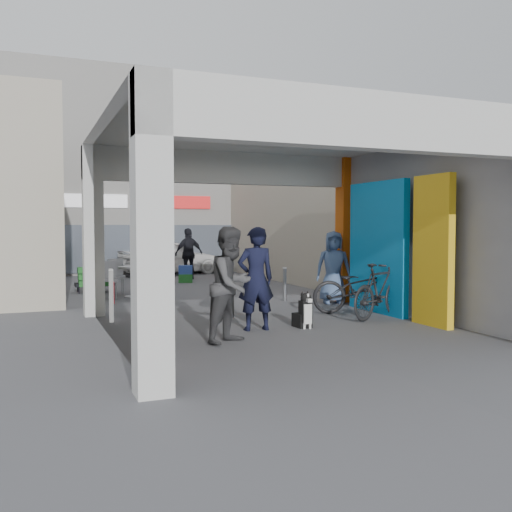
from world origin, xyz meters
name	(u,v)px	position (x,y,z in m)	size (l,w,h in m)	color
ground	(265,321)	(0.00, 0.00, 0.00)	(90.00, 90.00, 0.00)	#505055
arcade_canopy	(310,201)	(0.54, -0.82, 2.30)	(6.40, 6.45, 6.40)	beige
far_building	(136,175)	(0.00, 13.99, 3.99)	(18.00, 4.08, 8.00)	white
plaza_bldg_left	(18,203)	(-4.50, 7.50, 2.50)	(2.00, 9.00, 5.00)	#A59E89
plaza_bldg_right	(302,207)	(4.50, 7.50, 2.50)	(2.00, 9.00, 5.00)	#A59E89
bollard_left	(159,289)	(-1.54, 2.44, 0.44)	(0.09, 0.09, 0.87)	#919499
bollard_center	(225,285)	(-0.04, 2.31, 0.48)	(0.09, 0.09, 0.96)	#919499
bollard_right	(285,285)	(1.62, 2.60, 0.41)	(0.09, 0.09, 0.82)	#919499
advert_board_near	(153,329)	(-2.75, -2.77, 0.51)	(0.12, 0.55, 1.00)	white
advert_board_far	(111,295)	(-2.75, 1.26, 0.51)	(0.15, 0.56, 1.00)	white
cafe_set	(126,283)	(-1.85, 5.16, 0.34)	(1.59, 1.29, 0.96)	#9A9A9F
produce_stand	(95,282)	(-2.54, 6.32, 0.28)	(1.06, 0.57, 0.70)	black
crate_stack	(186,274)	(0.54, 8.07, 0.28)	(0.53, 0.46, 0.56)	#1B5E1A
border_collie	(304,313)	(0.40, -0.91, 0.27)	(0.25, 0.49, 0.68)	black
man_with_dog	(256,279)	(-0.51, -0.79, 0.92)	(0.67, 0.44, 1.84)	black
man_back_turned	(232,285)	(-1.26, -1.64, 0.92)	(0.90, 0.70, 1.85)	#404043
man_elderly	(333,267)	(2.55, 1.84, 0.87)	(0.85, 0.55, 1.74)	#506C9C
man_crates	(189,254)	(0.94, 9.14, 0.89)	(1.04, 0.44, 1.78)	black
bicycle_front	(361,288)	(2.30, 0.22, 0.55)	(0.73, 2.08, 1.09)	black
bicycle_rear	(380,291)	(2.30, -0.50, 0.56)	(0.53, 1.86, 1.12)	black
white_van	(170,257)	(0.78, 11.34, 0.67)	(1.58, 3.92, 1.34)	white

